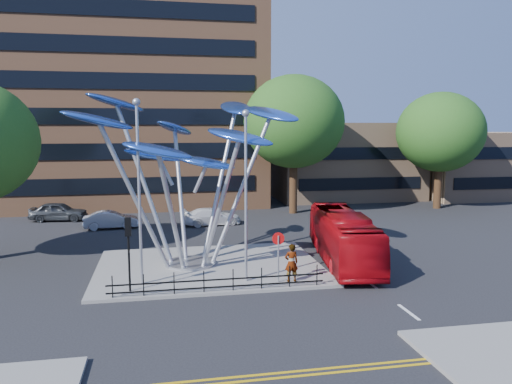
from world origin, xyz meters
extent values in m
plane|color=black|center=(0.00, 0.00, 0.00)|extent=(120.00, 120.00, 0.00)
cube|color=slate|center=(-1.00, 6.00, 0.07)|extent=(12.00, 9.00, 0.15)
cube|color=gold|center=(0.00, -6.00, 0.01)|extent=(40.00, 0.12, 0.01)
cube|color=gold|center=(0.00, -6.30, 0.01)|extent=(40.00, 0.12, 0.01)
cube|color=#936040|center=(-6.00, 32.00, 15.00)|extent=(25.00, 15.00, 30.00)
cube|color=tan|center=(16.00, 30.00, 4.00)|extent=(15.00, 8.00, 8.00)
cube|color=tan|center=(30.00, 28.00, 3.50)|extent=(12.00, 8.00, 7.00)
cylinder|color=black|center=(8.00, 22.00, 2.86)|extent=(0.70, 0.70, 5.72)
ellipsoid|color=#1C4413|center=(8.00, 22.00, 8.06)|extent=(8.80, 8.80, 8.10)
cylinder|color=black|center=(22.00, 22.00, 2.53)|extent=(0.70, 0.70, 5.06)
ellipsoid|color=#1C4413|center=(22.00, 22.00, 7.13)|extent=(8.00, 8.00, 7.36)
cylinder|color=#9EA0A5|center=(-2.00, 6.50, 0.21)|extent=(2.80, 2.80, 0.12)
cylinder|color=#9EA0A5|center=(-3.20, 5.90, 4.05)|extent=(0.24, 0.24, 7.80)
ellipsoid|color=blue|center=(-6.40, 4.90, 7.95)|extent=(3.92, 2.95, 1.39)
cylinder|color=#9EA0A5|center=(-2.40, 5.50, 3.35)|extent=(0.24, 0.24, 6.40)
ellipsoid|color=blue|center=(-3.60, 3.30, 6.55)|extent=(3.47, 1.78, 1.31)
cylinder|color=#9EA0A5|center=(-1.40, 5.70, 3.65)|extent=(0.24, 0.24, 7.00)
ellipsoid|color=blue|center=(0.40, 4.10, 7.15)|extent=(3.81, 3.11, 1.36)
cylinder|color=#9EA0A5|center=(-0.80, 6.50, 4.25)|extent=(0.24, 0.24, 8.20)
ellipsoid|color=blue|center=(2.60, 6.90, 8.35)|extent=(3.52, 4.06, 1.44)
cylinder|color=#9EA0A5|center=(-1.20, 7.40, 4.45)|extent=(0.24, 0.24, 8.60)
ellipsoid|color=blue|center=(1.00, 9.40, 8.75)|extent=(2.21, 3.79, 1.39)
cylinder|color=#9EA0A5|center=(-2.20, 7.50, 3.85)|extent=(0.24, 0.24, 7.40)
ellipsoid|color=blue|center=(-2.60, 10.10, 7.55)|extent=(3.02, 3.71, 1.34)
cylinder|color=#9EA0A5|center=(-3.00, 6.90, 4.55)|extent=(0.24, 0.24, 8.80)
ellipsoid|color=blue|center=(-5.80, 8.30, 8.95)|extent=(3.88, 3.60, 1.42)
ellipsoid|color=blue|center=(-3.80, 6.70, 6.15)|extent=(3.40, 1.96, 1.13)
ellipsoid|color=blue|center=(-1.10, 6.10, 5.75)|extent=(3.39, 2.16, 1.11)
cylinder|color=#9EA0A5|center=(-4.50, 3.50, 4.40)|extent=(0.14, 0.14, 8.50)
sphere|color=#9EA0A5|center=(-4.50, 3.50, 8.77)|extent=(0.36, 0.36, 0.36)
cylinder|color=#9EA0A5|center=(0.50, 3.00, 4.15)|extent=(0.14, 0.14, 8.00)
sphere|color=#9EA0A5|center=(0.50, 3.00, 8.27)|extent=(0.36, 0.36, 0.36)
cylinder|color=black|center=(-5.00, 2.50, 1.75)|extent=(0.10, 0.10, 3.20)
cube|color=black|center=(-5.00, 2.50, 3.15)|extent=(0.28, 0.18, 0.85)
sphere|color=#FF0C0C|center=(-5.00, 2.50, 3.43)|extent=(0.18, 0.18, 0.18)
cylinder|color=#9EA0A5|center=(2.00, 2.50, 1.30)|extent=(0.08, 0.08, 2.30)
cylinder|color=red|center=(2.00, 2.53, 2.30)|extent=(0.60, 0.04, 0.60)
cube|color=white|center=(2.00, 2.55, 2.30)|extent=(0.42, 0.03, 0.10)
cylinder|color=black|center=(-5.70, 1.70, 0.65)|extent=(0.05, 0.05, 1.00)
cylinder|color=black|center=(-4.36, 1.70, 0.65)|extent=(0.05, 0.05, 1.00)
cylinder|color=black|center=(-3.01, 1.70, 0.65)|extent=(0.05, 0.05, 1.00)
cylinder|color=black|center=(-1.67, 1.70, 0.65)|extent=(0.05, 0.05, 1.00)
cylinder|color=black|center=(-0.33, 1.70, 0.65)|extent=(0.05, 0.05, 1.00)
cylinder|color=black|center=(1.01, 1.70, 0.65)|extent=(0.05, 0.05, 1.00)
cylinder|color=black|center=(2.36, 1.70, 0.65)|extent=(0.05, 0.05, 1.00)
cylinder|color=black|center=(3.70, 1.70, 0.65)|extent=(0.05, 0.05, 1.00)
cube|color=black|center=(-1.00, 1.70, 0.70)|extent=(10.00, 0.06, 0.06)
cube|color=black|center=(-1.00, 1.70, 0.35)|extent=(10.00, 0.06, 0.06)
imported|color=#98070D|center=(6.60, 5.94, 1.42)|extent=(3.98, 10.47, 2.85)
imported|color=gray|center=(2.65, 2.50, 1.08)|extent=(0.70, 0.48, 1.86)
imported|color=#3A3D41|center=(-11.76, 22.06, 0.77)|extent=(4.66, 2.27, 1.53)
imported|color=#A9ACB1|center=(-7.26, 18.00, 0.66)|extent=(4.12, 1.70, 1.33)
imported|color=silver|center=(0.37, 18.00, 0.66)|extent=(4.71, 2.37, 1.31)
camera|label=1|loc=(-3.48, -20.31, 7.67)|focal=35.00mm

